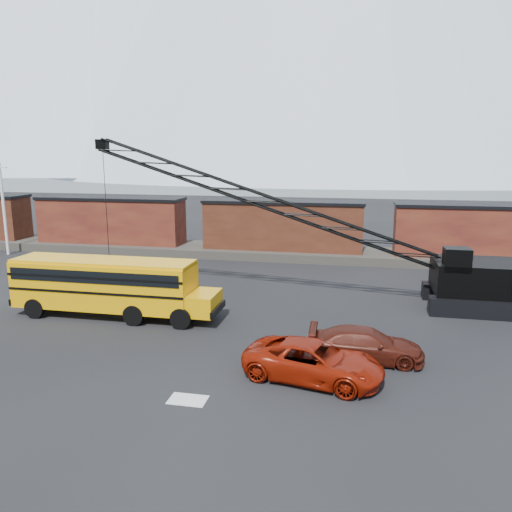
{
  "coord_description": "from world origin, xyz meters",
  "views": [
    {
      "loc": [
        6.38,
        -19.93,
        8.91
      ],
      "look_at": [
        0.61,
        7.74,
        3.0
      ],
      "focal_mm": 35.0,
      "sensor_mm": 36.0,
      "label": 1
    }
  ],
  "objects_px": {
    "school_bus": "(110,285)",
    "maroon_suv": "(366,345)",
    "crawler_crane": "(289,211)",
    "red_pickup": "(314,361)"
  },
  "relations": [
    {
      "from": "red_pickup",
      "to": "crawler_crane",
      "type": "height_order",
      "value": "crawler_crane"
    },
    {
      "from": "maroon_suv",
      "to": "crawler_crane",
      "type": "distance_m",
      "value": 10.77
    },
    {
      "from": "red_pickup",
      "to": "crawler_crane",
      "type": "relative_size",
      "value": 0.22
    },
    {
      "from": "school_bus",
      "to": "red_pickup",
      "type": "distance_m",
      "value": 12.97
    },
    {
      "from": "school_bus",
      "to": "maroon_suv",
      "type": "distance_m",
      "value": 14.13
    },
    {
      "from": "red_pickup",
      "to": "crawler_crane",
      "type": "bearing_deg",
      "value": 24.96
    },
    {
      "from": "crawler_crane",
      "to": "school_bus",
      "type": "bearing_deg",
      "value": -150.09
    },
    {
      "from": "crawler_crane",
      "to": "maroon_suv",
      "type": "bearing_deg",
      "value": -61.49
    },
    {
      "from": "school_bus",
      "to": "crawler_crane",
      "type": "xyz_separation_m",
      "value": [
        9.1,
        5.23,
        3.69
      ]
    },
    {
      "from": "school_bus",
      "to": "crawler_crane",
      "type": "bearing_deg",
      "value": 29.91
    }
  ]
}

